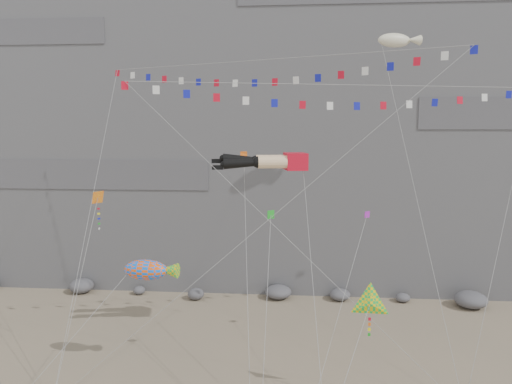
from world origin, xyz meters
TOP-DOWN VIEW (x-y plane):
  - cliff at (0.00, 32.00)m, footprint 80.00×28.00m
  - talus_boulders at (0.00, 17.00)m, footprint 60.00×3.00m
  - legs_kite at (-0.20, 5.02)m, footprint 7.92×15.64m
  - flag_banner_upper at (-0.78, 7.75)m, footprint 26.71×16.49m
  - flag_banner_lower at (4.98, 5.72)m, footprint 28.94×11.44m
  - harlequin_kite at (-11.78, 2.30)m, footprint 1.92×6.75m
  - fish_windsock at (-8.21, 1.12)m, footprint 8.84×6.96m
  - delta_kite at (6.09, -1.84)m, footprint 4.78×7.00m
  - blimp_windsock at (9.50, 12.10)m, footprint 4.22×16.16m
  - small_kite_a at (-2.28, 7.23)m, footprint 2.59×14.89m
  - small_kite_b at (6.73, 5.45)m, footprint 5.01×10.69m
  - small_kite_c at (0.14, 0.59)m, footprint 1.22×8.25m

SIDE VIEW (x-z plane):
  - talus_boulders at x=0.00m, z-range 0.00..1.20m
  - delta_kite at x=6.09m, z-range 1.50..11.32m
  - fish_windsock at x=-8.21m, z-range 1.46..13.04m
  - small_kite_b at x=6.73m, z-range 2.64..17.76m
  - small_kite_c at x=0.14m, z-range 4.31..17.76m
  - harlequin_kite at x=-11.78m, z-range 5.25..18.49m
  - legs_kite at x=-0.20m, z-range 4.08..24.40m
  - small_kite_a at x=-2.28m, z-range 4.13..24.54m
  - flag_banner_lower at x=4.98m, z-range 8.46..30.77m
  - flag_banner_upper at x=-0.78m, z-range 8.11..35.20m
  - blimp_windsock at x=9.50m, z-range 9.60..37.64m
  - cliff at x=0.00m, z-range 0.00..50.00m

